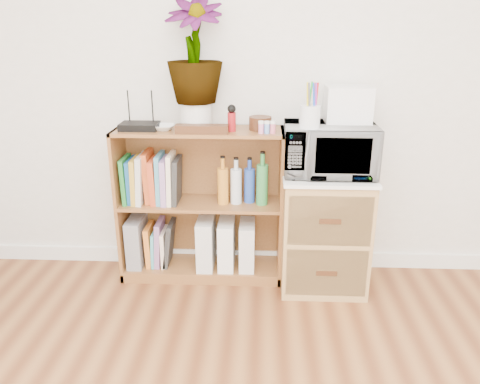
{
  "coord_description": "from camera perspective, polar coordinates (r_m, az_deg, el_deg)",
  "views": [
    {
      "loc": [
        0.02,
        -0.57,
        1.53
      ],
      "look_at": [
        -0.1,
        1.95,
        0.62
      ],
      "focal_mm": 35.0,
      "sensor_mm": 36.0,
      "label": 1
    }
  ],
  "objects": [
    {
      "name": "magazine_holder_right",
      "position": [
        2.97,
        0.87,
        -6.41
      ],
      "size": [
        0.09,
        0.24,
        0.3
      ],
      "primitive_type": "cube",
      "color": "silver",
      "rests_on": "bookshelf"
    },
    {
      "name": "pen_cup",
      "position": [
        2.55,
        8.5,
        9.08
      ],
      "size": [
        0.11,
        0.11,
        0.12
      ],
      "primitive_type": "cylinder",
      "color": "silver",
      "rests_on": "microwave"
    },
    {
      "name": "magazine_holder_mid",
      "position": [
        2.97,
        -1.65,
        -6.27
      ],
      "size": [
        0.1,
        0.24,
        0.31
      ],
      "primitive_type": "cube",
      "color": "white",
      "rests_on": "bookshelf"
    },
    {
      "name": "kokeshi_doll",
      "position": [
        2.69,
        -1.02,
        8.53
      ],
      "size": [
        0.05,
        0.05,
        0.11
      ],
      "primitive_type": "cylinder",
      "color": "maroon",
      "rests_on": "bookshelf"
    },
    {
      "name": "bookshelf",
      "position": [
        2.89,
        -4.78,
        -1.62
      ],
      "size": [
        1.0,
        0.3,
        0.95
      ],
      "primitive_type": "cube",
      "color": "brown",
      "rests_on": "ground"
    },
    {
      "name": "trinket_box",
      "position": [
        2.65,
        -4.67,
        7.66
      ],
      "size": [
        0.3,
        0.07,
        0.05
      ],
      "primitive_type": "cube",
      "color": "#3C1D10",
      "rests_on": "bookshelf"
    },
    {
      "name": "plant_pot",
      "position": [
        2.76,
        -5.36,
        9.24
      ],
      "size": [
        0.18,
        0.18,
        0.15
      ],
      "primitive_type": "cylinder",
      "color": "silver",
      "rests_on": "bookshelf"
    },
    {
      "name": "lower_books",
      "position": [
        3.05,
        -9.72,
        -6.27
      ],
      "size": [
        0.18,
        0.19,
        0.29
      ],
      "color": "orange",
      "rests_on": "bookshelf"
    },
    {
      "name": "skirting_board",
      "position": [
        3.18,
        2.09,
        -7.95
      ],
      "size": [
        4.0,
        0.02,
        0.1
      ],
      "primitive_type": "cube",
      "color": "white",
      "rests_on": "ground"
    },
    {
      "name": "file_box",
      "position": [
        3.07,
        -12.43,
        -5.8
      ],
      "size": [
        0.09,
        0.25,
        0.31
      ],
      "primitive_type": "cube",
      "color": "gray",
      "rests_on": "bookshelf"
    },
    {
      "name": "magazine_holder_left",
      "position": [
        2.98,
        -4.16,
        -6.1
      ],
      "size": [
        0.1,
        0.25,
        0.32
      ],
      "primitive_type": "cube",
      "color": "silver",
      "rests_on": "bookshelf"
    },
    {
      "name": "liquor_bottles",
      "position": [
        2.82,
        0.43,
        1.5
      ],
      "size": [
        0.3,
        0.07,
        0.32
      ],
      "color": "orange",
      "rests_on": "bookshelf"
    },
    {
      "name": "small_appliance",
      "position": [
        2.75,
        13.0,
        10.41
      ],
      "size": [
        0.25,
        0.21,
        0.2
      ],
      "primitive_type": "cube",
      "color": "white",
      "rests_on": "microwave"
    },
    {
      "name": "wicker_unit",
      "position": [
        2.88,
        10.13,
        -4.71
      ],
      "size": [
        0.5,
        0.45,
        0.7
      ],
      "primitive_type": "cube",
      "color": "#9E7542",
      "rests_on": "ground"
    },
    {
      "name": "white_bowl",
      "position": [
        2.76,
        -9.3,
        7.77
      ],
      "size": [
        0.13,
        0.13,
        0.03
      ],
      "primitive_type": "imported",
      "color": "silver",
      "rests_on": "bookshelf"
    },
    {
      "name": "cookbooks",
      "position": [
        2.89,
        -10.61,
        1.62
      ],
      "size": [
        0.35,
        0.2,
        0.31
      ],
      "color": "#1F752B",
      "rests_on": "bookshelf"
    },
    {
      "name": "router",
      "position": [
        2.8,
        -12.14,
        7.85
      ],
      "size": [
        0.22,
        0.15,
        0.04
      ],
      "primitive_type": "cube",
      "color": "black",
      "rests_on": "bookshelf"
    },
    {
      "name": "potted_plant",
      "position": [
        2.72,
        -5.61,
        16.75
      ],
      "size": [
        0.32,
        0.32,
        0.57
      ],
      "primitive_type": "imported",
      "color": "#2B6C2B",
      "rests_on": "plant_pot"
    },
    {
      "name": "paint_jars",
      "position": [
        2.64,
        3.3,
        7.72
      ],
      "size": [
        0.11,
        0.04,
        0.06
      ],
      "primitive_type": "cube",
      "color": "pink",
      "rests_on": "bookshelf"
    },
    {
      "name": "wooden_bowl",
      "position": [
        2.73,
        2.48,
        8.38
      ],
      "size": [
        0.13,
        0.13,
        0.08
      ],
      "primitive_type": "cylinder",
      "color": "#3B1F10",
      "rests_on": "bookshelf"
    },
    {
      "name": "microwave",
      "position": [
        2.7,
        10.81,
        5.13
      ],
      "size": [
        0.51,
        0.35,
        0.28
      ],
      "primitive_type": "imported",
      "rotation": [
        0.0,
        0.0,
        -0.01
      ],
      "color": "silver",
      "rests_on": "wicker_unit"
    }
  ]
}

